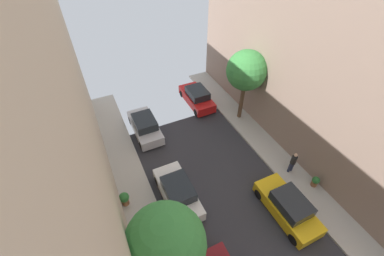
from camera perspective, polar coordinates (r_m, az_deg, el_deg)
The scene contains 9 objects.
parked_car_left_4 at distance 15.77m, azimuth -3.23°, elevation -14.37°, with size 1.78×4.20×1.57m.
parked_car_left_5 at distance 20.03m, azimuth -10.63°, elevation 0.43°, with size 1.78×4.20×1.57m.
parked_car_right_3 at distance 16.22m, azimuth 20.97°, elevation -16.38°, with size 1.78×4.20×1.57m.
parked_car_right_4 at distance 22.74m, azimuth 1.11°, elevation 7.03°, with size 1.78×4.20×1.57m.
pedestrian at distance 17.99m, azimuth 21.96°, elevation -7.15°, with size 0.40×0.36×1.72m.
street_tree_0 at distance 10.16m, azimuth -6.09°, elevation -24.71°, with size 3.08×3.08×6.00m.
street_tree_1 at distance 19.41m, azimuth 12.27°, elevation 12.58°, with size 3.03×3.03×5.92m.
potted_plant_0 at distance 16.08m, azimuth -15.12°, elevation -15.21°, with size 0.61×0.61×0.95m.
potted_plant_4 at distance 18.20m, azimuth 26.22°, elevation -10.81°, with size 0.47×0.47×0.77m.
Camera 1 is at (-5.59, 0.91, 13.91)m, focal length 23.48 mm.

